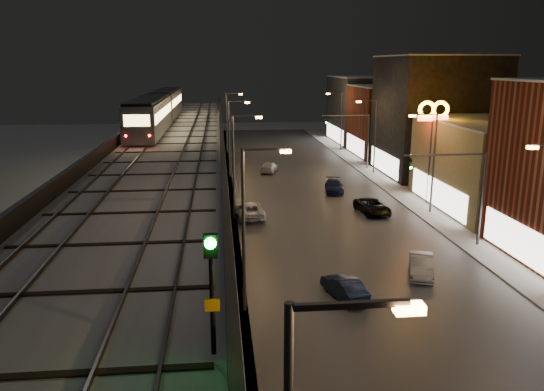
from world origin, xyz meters
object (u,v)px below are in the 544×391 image
car_onc_silver (421,266)px  car_onc_white (334,187)px  subway_train (159,108)px  rail_signal (211,271)px  car_near_white (344,288)px  car_mid_dark (269,168)px  car_mid_silver (249,210)px  car_onc_dark (372,207)px

car_onc_silver → car_onc_white: bearing=110.3°
subway_train → car_onc_silver: size_ratio=8.52×
rail_signal → car_near_white: bearing=66.7°
subway_train → car_mid_dark: (12.76, 3.30, -7.67)m
rail_signal → car_onc_silver: 24.60m
car_near_white → car_mid_silver: (-4.46, 17.00, 0.06)m
rail_signal → car_onc_white: (12.12, 42.21, -8.05)m
subway_train → car_mid_silver: (9.11, -16.55, -7.61)m
car_onc_silver → car_onc_dark: car_onc_silver is taller
car_near_white → car_onc_white: 26.01m
rail_signal → car_mid_silver: size_ratio=0.59×
car_onc_white → car_mid_dark: bearing=125.6°
car_onc_dark → car_mid_dark: bearing=103.7°
car_near_white → car_onc_dark: 18.30m
car_onc_silver → car_mid_dark: bearing=119.3°
car_mid_dark → car_onc_white: size_ratio=0.99×
car_mid_dark → car_onc_dark: 21.14m
subway_train → car_mid_silver: size_ratio=6.90×
car_near_white → rail_signal: bearing=52.2°
rail_signal → subway_train: bearing=97.3°
rail_signal → car_onc_white: rail_signal is taller
car_onc_white → car_onc_dark: bearing=-70.3°
subway_train → rail_signal: bearing=-82.7°
car_mid_dark → car_mid_silver: bearing=95.5°
rail_signal → car_onc_silver: bearing=56.7°
subway_train → car_mid_dark: 15.24m
car_mid_silver → car_onc_white: (9.40, 8.53, -0.05)m
car_onc_dark → car_onc_white: 8.63m
car_near_white → car_onc_silver: 6.24m
car_mid_silver → car_onc_silver: size_ratio=1.23×
rail_signal → car_mid_silver: 34.72m
car_mid_silver → car_onc_silver: (10.07, -14.26, -0.03)m
rail_signal → car_onc_dark: size_ratio=0.62×
car_onc_silver → car_onc_dark: (1.00, 14.32, -0.01)m
car_mid_dark → car_onc_silver: bearing=116.6°
car_near_white → car_onc_dark: size_ratio=0.81×
subway_train → car_near_white: subway_train is taller
car_onc_white → car_mid_silver: bearing=-129.2°
car_near_white → car_mid_silver: 17.58m
car_onc_silver → subway_train: bearing=140.6°
rail_signal → car_mid_dark: size_ratio=0.67×
car_onc_dark → subway_train: bearing=133.9°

